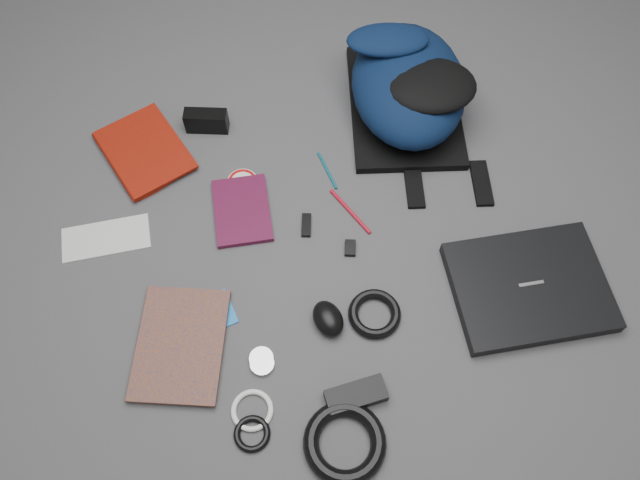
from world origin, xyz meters
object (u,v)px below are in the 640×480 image
object	(u,v)px
compact_camera	(206,121)
laptop	(529,287)
dvd_case	(242,210)
mouse	(328,319)
power_brick	(356,396)
backpack	(408,85)
comic_book	(137,342)
textbook_red	(112,168)

from	to	relation	value
compact_camera	laptop	bearing A→B (deg)	-28.90
dvd_case	mouse	xyz separation A→B (m)	(0.10, -0.35, 0.02)
power_brick	laptop	bearing A→B (deg)	14.52
laptop	compact_camera	distance (m)	0.92
compact_camera	power_brick	xyz separation A→B (m)	(0.10, -0.82, -0.02)
laptop	dvd_case	distance (m)	0.71
backpack	laptop	world-z (taller)	backpack
comic_book	compact_camera	bearing A→B (deg)	83.36
dvd_case	compact_camera	size ratio (longest dim) A/B	1.71
backpack	power_brick	xyz separation A→B (m)	(-0.43, -0.69, -0.08)
laptop	power_brick	world-z (taller)	laptop
dvd_case	compact_camera	world-z (taller)	compact_camera
textbook_red	mouse	bearing A→B (deg)	-71.03
comic_book	dvd_case	xyz separation A→B (m)	(0.32, 0.25, -0.00)
mouse	comic_book	bearing A→B (deg)	160.66
comic_book	compact_camera	distance (m)	0.62
dvd_case	comic_book	bearing A→B (deg)	-130.96
backpack	dvd_case	distance (m)	0.55
laptop	comic_book	xyz separation A→B (m)	(-0.88, 0.19, -0.01)
textbook_red	comic_book	distance (m)	0.49
dvd_case	mouse	size ratio (longest dim) A/B	2.14
laptop	comic_book	world-z (taller)	laptop
textbook_red	dvd_case	bearing A→B (deg)	-54.03
comic_book	mouse	world-z (taller)	mouse
dvd_case	power_brick	size ratio (longest dim) A/B	1.48
laptop	mouse	distance (m)	0.48
backpack	dvd_case	xyz separation A→B (m)	(-0.52, -0.16, -0.09)
laptop	textbook_red	bearing A→B (deg)	152.02
laptop	compact_camera	xyz separation A→B (m)	(-0.57, 0.73, 0.01)
power_brick	comic_book	bearing A→B (deg)	148.94
textbook_red	comic_book	xyz separation A→B (m)	(-0.05, -0.48, -0.00)
laptop	dvd_case	xyz separation A→B (m)	(-0.56, 0.44, -0.01)
power_brick	dvd_case	bearing A→B (deg)	103.17
backpack	power_brick	size ratio (longest dim) A/B	3.56
compact_camera	power_brick	world-z (taller)	compact_camera
textbook_red	mouse	distance (m)	0.70
dvd_case	mouse	distance (m)	0.36
textbook_red	mouse	world-z (taller)	mouse
textbook_red	dvd_case	size ratio (longest dim) A/B	1.31
textbook_red	power_brick	size ratio (longest dim) A/B	1.94
backpack	mouse	size ratio (longest dim) A/B	5.13
dvd_case	power_brick	world-z (taller)	power_brick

